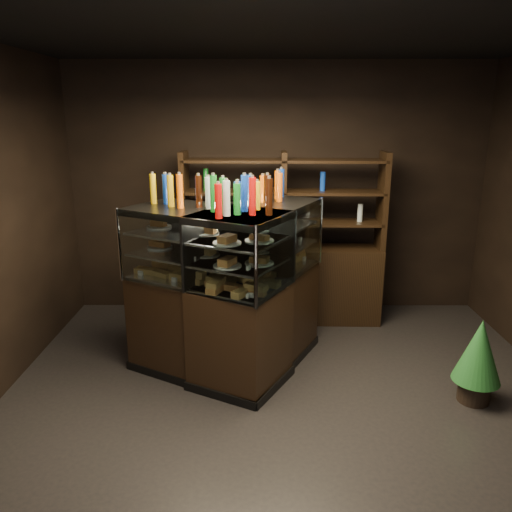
{
  "coord_description": "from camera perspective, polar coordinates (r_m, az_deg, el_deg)",
  "views": [
    {
      "loc": [
        -0.24,
        -3.56,
        2.42
      ],
      "look_at": [
        -0.25,
        0.62,
        1.21
      ],
      "focal_mm": 35.0,
      "sensor_mm": 36.0,
      "label": 1
    }
  ],
  "objects": [
    {
      "name": "ground",
      "position": [
        4.31,
        3.53,
        -18.05
      ],
      "size": [
        5.0,
        5.0,
        0.0
      ],
      "primitive_type": "plane",
      "color": "black",
      "rests_on": "ground"
    },
    {
      "name": "room_shell",
      "position": [
        3.6,
        4.07,
        8.48
      ],
      "size": [
        5.02,
        5.02,
        3.01
      ],
      "color": "black",
      "rests_on": "ground"
    },
    {
      "name": "display_case",
      "position": [
        4.79,
        -2.61,
        -7.08
      ],
      "size": [
        1.94,
        1.64,
        1.6
      ],
      "rotation": [
        0.0,
        0.0,
        0.29
      ],
      "color": "black",
      "rests_on": "ground"
    },
    {
      "name": "bottles_top",
      "position": [
        4.46,
        -2.81,
        7.26
      ],
      "size": [
        1.32,
        1.12,
        0.3
      ],
      "color": "yellow",
      "rests_on": "display_case"
    },
    {
      "name": "potted_conifer",
      "position": [
        4.68,
        24.16,
        -9.73
      ],
      "size": [
        0.4,
        0.4,
        0.86
      ],
      "rotation": [
        0.0,
        0.0,
        0.14
      ],
      "color": "black",
      "rests_on": "ground"
    },
    {
      "name": "food_display",
      "position": [
        4.57,
        -2.69,
        0.28
      ],
      "size": [
        1.49,
        1.26,
        0.49
      ],
      "color": "#D5854C",
      "rests_on": "display_case"
    },
    {
      "name": "back_shelving",
      "position": [
        5.9,
        3.02,
        -1.76
      ],
      "size": [
        2.31,
        0.47,
        2.0
      ],
      "rotation": [
        0.0,
        0.0,
        -0.02
      ],
      "color": "black",
      "rests_on": "ground"
    }
  ]
}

